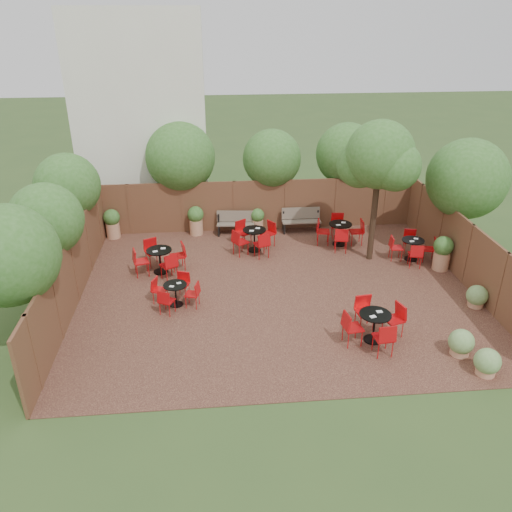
{
  "coord_description": "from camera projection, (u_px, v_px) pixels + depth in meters",
  "views": [
    {
      "loc": [
        -1.93,
        -13.82,
        7.94
      ],
      "look_at": [
        -0.59,
        0.5,
        1.0
      ],
      "focal_mm": 36.24,
      "sensor_mm": 36.0,
      "label": 1
    }
  ],
  "objects": [
    {
      "name": "courtyard_tree",
      "position": [
        379.0,
        160.0,
        16.51
      ],
      "size": [
        2.48,
        2.38,
        4.79
      ],
      "rotation": [
        0.0,
        0.0,
        -0.12
      ],
      "color": "black",
      "rests_on": "courtyard_paving"
    },
    {
      "name": "fence_back",
      "position": [
        260.0,
        205.0,
        20.05
      ],
      "size": [
        12.0,
        0.08,
        2.0
      ],
      "primitive_type": "cube",
      "color": "#573220",
      "rests_on": "ground"
    },
    {
      "name": "ground",
      "position": [
        276.0,
        291.0,
        16.0
      ],
      "size": [
        80.0,
        80.0,
        0.0
      ],
      "primitive_type": "plane",
      "color": "#354F23",
      "rests_on": "ground"
    },
    {
      "name": "planters",
      "position": [
        251.0,
        229.0,
        18.88
      ],
      "size": [
        11.93,
        4.37,
        1.17
      ],
      "color": "tan",
      "rests_on": "courtyard_paving"
    },
    {
      "name": "courtyard_paving",
      "position": [
        276.0,
        291.0,
        16.0
      ],
      "size": [
        12.0,
        10.0,
        0.02
      ],
      "primitive_type": "cube",
      "color": "#311914",
      "rests_on": "ground"
    },
    {
      "name": "low_shrubs",
      "position": [
        475.0,
        333.0,
        13.35
      ],
      "size": [
        2.13,
        3.63,
        0.69
      ],
      "color": "tan",
      "rests_on": "courtyard_paving"
    },
    {
      "name": "overhang_foliage",
      "position": [
        239.0,
        179.0,
        17.38
      ],
      "size": [
        15.86,
        10.74,
        2.68
      ],
      "color": "#30621F",
      "rests_on": "ground"
    },
    {
      "name": "fence_left",
      "position": [
        73.0,
        271.0,
        15.07
      ],
      "size": [
        0.08,
        10.0,
        2.0
      ],
      "primitive_type": "cube",
      "color": "#573220",
      "rests_on": "ground"
    },
    {
      "name": "neighbour_building",
      "position": [
        144.0,
        114.0,
        21.06
      ],
      "size": [
        5.0,
        4.0,
        8.0
      ],
      "primitive_type": "cube",
      "color": "silver",
      "rests_on": "ground"
    },
    {
      "name": "bistro_tables",
      "position": [
        289.0,
        260.0,
        16.87
      ],
      "size": [
        10.24,
        7.77,
        0.95
      ],
      "color": "black",
      "rests_on": "courtyard_paving"
    },
    {
      "name": "park_bench_right",
      "position": [
        301.0,
        220.0,
        20.07
      ],
      "size": [
        1.5,
        0.48,
        0.93
      ],
      "rotation": [
        0.0,
        0.0,
        -0.0
      ],
      "color": "brown",
      "rests_on": "courtyard_paving"
    },
    {
      "name": "fence_right",
      "position": [
        468.0,
        254.0,
        16.07
      ],
      "size": [
        0.08,
        10.0,
        2.0
      ],
      "primitive_type": "cube",
      "color": "#573220",
      "rests_on": "ground"
    },
    {
      "name": "park_bench_left",
      "position": [
        236.0,
        222.0,
        19.86
      ],
      "size": [
        1.47,
        0.61,
        0.88
      ],
      "rotation": [
        0.0,
        0.0,
        -0.1
      ],
      "color": "brown",
      "rests_on": "courtyard_paving"
    }
  ]
}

